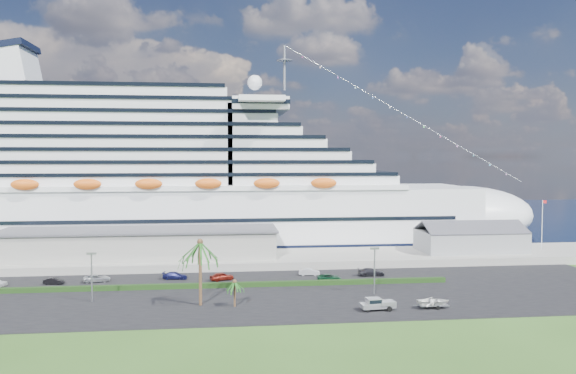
{
  "coord_description": "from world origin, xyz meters",
  "views": [
    {
      "loc": [
        -5.76,
        -86.95,
        24.22
      ],
      "look_at": [
        7.18,
        30.0,
        17.86
      ],
      "focal_mm": 35.0,
      "sensor_mm": 36.0,
      "label": 1
    }
  ],
  "objects": [
    {
      "name": "cruise_ship",
      "position": [
        -21.53,
        64.0,
        16.69
      ],
      "size": [
        191.0,
        38.0,
        54.0
      ],
      "color": "silver",
      "rests_on": "ground"
    },
    {
      "name": "terminal_building",
      "position": [
        -25.0,
        40.0,
        5.01
      ],
      "size": [
        61.0,
        15.0,
        6.3
      ],
      "color": "gray",
      "rests_on": "wharf"
    },
    {
      "name": "asphalt_lot",
      "position": [
        0.0,
        11.0,
        0.06
      ],
      "size": [
        140.0,
        38.0,
        0.12
      ],
      "primitive_type": "cube",
      "color": "black",
      "rests_on": "ground"
    },
    {
      "name": "parked_car_1",
      "position": [
        -38.25,
        22.1,
        0.74
      ],
      "size": [
        3.9,
        1.78,
        1.24
      ],
      "primitive_type": "imported",
      "rotation": [
        0.0,
        0.0,
        1.44
      ],
      "color": "black",
      "rests_on": "asphalt_lot"
    },
    {
      "name": "hedge",
      "position": [
        -8.0,
        16.0,
        0.57
      ],
      "size": [
        88.0,
        1.1,
        0.9
      ],
      "primitive_type": "cube",
      "color": "black",
      "rests_on": "asphalt_lot"
    },
    {
      "name": "water",
      "position": [
        0.0,
        130.0,
        0.01
      ],
      "size": [
        420.0,
        160.0,
        0.02
      ],
      "primitive_type": "cube",
      "color": "black",
      "rests_on": "ground"
    },
    {
      "name": "palm_tall",
      "position": [
        -10.0,
        4.0,
        9.2
      ],
      "size": [
        8.82,
        8.82,
        11.13
      ],
      "color": "#47301E",
      "rests_on": "ground"
    },
    {
      "name": "parked_car_3",
      "position": [
        -15.88,
        24.2,
        0.82
      ],
      "size": [
        5.1,
        2.74,
        1.4
      ],
      "primitive_type": "imported",
      "rotation": [
        0.0,
        0.0,
        1.4
      ],
      "color": "#151749",
      "rests_on": "asphalt_lot"
    },
    {
      "name": "wharf",
      "position": [
        0.0,
        40.0,
        0.9
      ],
      "size": [
        240.0,
        20.0,
        1.8
      ],
      "primitive_type": "cube",
      "color": "gray",
      "rests_on": "ground"
    },
    {
      "name": "parked_car_4",
      "position": [
        -6.7,
        22.03,
        0.91
      ],
      "size": [
        5.01,
        3.4,
        1.58
      ],
      "primitive_type": "imported",
      "rotation": [
        0.0,
        0.0,
        1.93
      ],
      "color": "#60140C",
      "rests_on": "asphalt_lot"
    },
    {
      "name": "parked_car_5",
      "position": [
        10.94,
        24.73,
        0.82
      ],
      "size": [
        4.38,
        2.02,
        1.39
      ],
      "primitive_type": "imported",
      "rotation": [
        0.0,
        0.0,
        1.44
      ],
      "color": "silver",
      "rests_on": "asphalt_lot"
    },
    {
      "name": "boat_trailer",
      "position": [
        26.91,
        -2.08,
        1.23
      ],
      "size": [
        5.84,
        3.76,
        1.68
      ],
      "color": "gray",
      "rests_on": "asphalt_lot"
    },
    {
      "name": "port_shed",
      "position": [
        52.0,
        40.0,
        4.4
      ],
      "size": [
        24.0,
        12.31,
        7.37
      ],
      "color": "gray",
      "rests_on": "wharf"
    },
    {
      "name": "lamp_post_right",
      "position": [
        20.0,
        8.0,
        5.34
      ],
      "size": [
        1.6,
        0.35,
        8.27
      ],
      "color": "gray",
      "rests_on": "asphalt_lot"
    },
    {
      "name": "parked_car_6",
      "position": [
        14.07,
        19.36,
        0.78
      ],
      "size": [
        4.89,
        2.58,
        1.31
      ],
      "primitive_type": "imported",
      "rotation": [
        0.0,
        0.0,
        1.48
      ],
      "color": "#0D361E",
      "rests_on": "asphalt_lot"
    },
    {
      "name": "flagpole",
      "position": [
        70.04,
        40.0,
        8.27
      ],
      "size": [
        1.08,
        0.16,
        12.0
      ],
      "color": "silver",
      "rests_on": "wharf"
    },
    {
      "name": "parked_car_2",
      "position": [
        -30.66,
        23.43,
        0.81
      ],
      "size": [
        5.37,
        3.28,
        1.39
      ],
      "primitive_type": "imported",
      "rotation": [
        0.0,
        0.0,
        1.78
      ],
      "color": "#9EA2A7",
      "rests_on": "asphalt_lot"
    },
    {
      "name": "ground",
      "position": [
        0.0,
        0.0,
        0.0
      ],
      "size": [
        420.0,
        420.0,
        0.0
      ],
      "primitive_type": "plane",
      "color": "#30531B",
      "rests_on": "ground"
    },
    {
      "name": "lamp_post_left",
      "position": [
        -28.0,
        8.0,
        5.34
      ],
      "size": [
        1.6,
        0.35,
        8.27
      ],
      "color": "gray",
      "rests_on": "asphalt_lot"
    },
    {
      "name": "pickup_truck",
      "position": [
        17.73,
        -2.12,
        1.18
      ],
      "size": [
        5.65,
        2.53,
        1.93
      ],
      "color": "black",
      "rests_on": "asphalt_lot"
    },
    {
      "name": "parked_car_7",
      "position": [
        23.37,
        22.93,
        0.9
      ],
      "size": [
        5.41,
        2.25,
        1.56
      ],
      "primitive_type": "imported",
      "rotation": [
        0.0,
        0.0,
        1.56
      ],
      "color": "black",
      "rests_on": "asphalt_lot"
    },
    {
      "name": "palm_short",
      "position": [
        -4.5,
        2.5,
        3.67
      ],
      "size": [
        3.53,
        3.53,
        4.56
      ],
      "color": "#47301E",
      "rests_on": "ground"
    }
  ]
}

